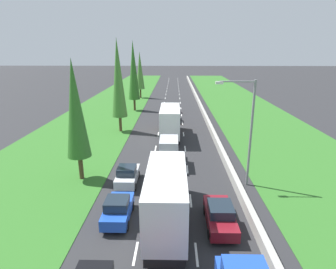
% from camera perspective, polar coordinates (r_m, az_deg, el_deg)
% --- Properties ---
extents(ground_plane, '(300.00, 300.00, 0.00)m').
position_cam_1_polar(ground_plane, '(59.64, 0.84, 5.88)').
color(ground_plane, '#28282B').
rests_on(ground_plane, ground).
extents(grass_verge_left, '(14.00, 140.00, 0.04)m').
position_cam_1_polar(grass_verge_left, '(61.05, -11.18, 5.84)').
color(grass_verge_left, '#2D6623').
rests_on(grass_verge_left, ground).
extents(grass_verge_right, '(14.00, 140.00, 0.04)m').
position_cam_1_polar(grass_verge_right, '(61.24, 14.46, 5.66)').
color(grass_verge_right, '#2D6623').
rests_on(grass_verge_right, ground).
extents(median_barrier, '(0.44, 120.00, 0.85)m').
position_cam_1_polar(median_barrier, '(59.80, 6.35, 6.22)').
color(median_barrier, '#9E9B93').
rests_on(median_barrier, ground).
extents(lane_markings, '(3.64, 116.00, 0.01)m').
position_cam_1_polar(lane_markings, '(59.64, 0.84, 5.88)').
color(lane_markings, white).
rests_on(lane_markings, ground).
extents(maroon_sedan_right_lane, '(1.82, 4.50, 1.64)m').
position_cam_1_polar(maroon_sedan_right_lane, '(19.62, 10.41, -15.67)').
color(maroon_sedan_right_lane, maroon).
rests_on(maroon_sedan_right_lane, ground).
extents(blue_hatchback_left_lane, '(1.74, 3.90, 1.72)m').
position_cam_1_polar(blue_hatchback_left_lane, '(20.18, -10.03, -14.56)').
color(blue_hatchback_left_lane, '#1E47B7').
rests_on(blue_hatchback_left_lane, ground).
extents(white_box_truck_centre_lane, '(2.46, 9.40, 4.18)m').
position_cam_1_polar(white_box_truck_centre_lane, '(18.87, -0.29, -11.93)').
color(white_box_truck_centre_lane, black).
rests_on(white_box_truck_centre_lane, ground).
extents(silver_van_centre_lane, '(1.96, 4.90, 2.82)m').
position_cam_1_polar(silver_van_centre_lane, '(28.47, 0.19, -3.47)').
color(silver_van_centre_lane, silver).
rests_on(silver_van_centre_lane, ground).
extents(white_box_truck_centre_lane_fourth, '(2.46, 9.40, 4.18)m').
position_cam_1_polar(white_box_truck_centre_lane_fourth, '(37.24, 0.42, 2.67)').
color(white_box_truck_centre_lane_fourth, black).
rests_on(white_box_truck_centre_lane_fourth, ground).
extents(grey_sedan_centre_lane, '(1.82, 4.50, 1.64)m').
position_cam_1_polar(grey_sedan_centre_lane, '(46.24, 0.99, 3.71)').
color(grey_sedan_centre_lane, slate).
rests_on(grey_sedan_centre_lane, ground).
extents(maroon_hatchback_centre_lane, '(1.74, 3.90, 1.72)m').
position_cam_1_polar(maroon_hatchback_centre_lane, '(52.58, 0.95, 5.33)').
color(maroon_hatchback_centre_lane, maroon).
rests_on(maroon_hatchback_centre_lane, ground).
extents(silver_hatchback_left_lane, '(1.74, 3.90, 1.72)m').
position_cam_1_polar(silver_hatchback_left_lane, '(24.92, -8.16, -8.11)').
color(silver_hatchback_left_lane, silver).
rests_on(silver_hatchback_left_lane, ground).
extents(poplar_tree_second, '(2.07, 2.07, 10.66)m').
position_cam_1_polar(poplar_tree_second, '(25.19, -18.13, 4.78)').
color(poplar_tree_second, '#4C3823').
rests_on(poplar_tree_second, ground).
extents(poplar_tree_third, '(2.12, 2.12, 12.84)m').
position_cam_1_polar(poplar_tree_third, '(39.75, -10.00, 11.06)').
color(poplar_tree_third, '#4C3823').
rests_on(poplar_tree_third, ground).
extents(poplar_tree_fourth, '(2.12, 2.12, 12.92)m').
position_cam_1_polar(poplar_tree_fourth, '(53.94, -6.97, 12.66)').
color(poplar_tree_fourth, '#4C3823').
rests_on(poplar_tree_fourth, ground).
extents(poplar_tree_fifth, '(2.07, 2.07, 10.87)m').
position_cam_1_polar(poplar_tree_fifth, '(68.70, -5.67, 12.70)').
color(poplar_tree_fifth, '#4C3823').
rests_on(poplar_tree_fifth, ground).
extents(street_light_mast, '(3.20, 0.28, 9.00)m').
position_cam_1_polar(street_light_mast, '(23.95, 15.67, 1.59)').
color(street_light_mast, gray).
rests_on(street_light_mast, ground).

